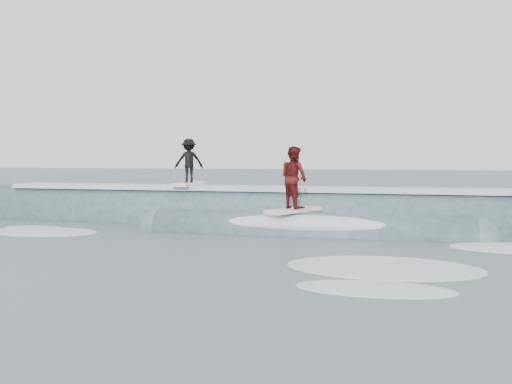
# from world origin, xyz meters

# --- Properties ---
(ground) EXTENTS (160.00, 160.00, 0.00)m
(ground) POSITION_xyz_m (0.00, 0.00, 0.00)
(ground) COLOR #3C4E57
(ground) RESTS_ON ground
(breaking_wave) EXTENTS (22.85, 3.93, 2.31)m
(breaking_wave) POSITION_xyz_m (0.30, 3.64, 0.04)
(breaking_wave) COLOR #325455
(breaking_wave) RESTS_ON ground
(surfer_black) EXTENTS (1.09, 2.00, 1.57)m
(surfer_black) POSITION_xyz_m (-2.58, 4.00, 1.96)
(surfer_black) COLOR white
(surfer_black) RESTS_ON ground
(surfer_red) EXTENTS (1.40, 2.03, 1.86)m
(surfer_red) POSITION_xyz_m (1.40, 1.80, 1.52)
(surfer_red) COLOR white
(surfer_red) RESTS_ON ground
(whitewater) EXTENTS (15.66, 7.09, 0.10)m
(whitewater) POSITION_xyz_m (0.90, -1.16, 0.00)
(whitewater) COLOR white
(whitewater) RESTS_ON ground
(far_swells) EXTENTS (37.40, 8.65, 0.80)m
(far_swells) POSITION_xyz_m (0.66, 17.65, 0.00)
(far_swells) COLOR #325455
(far_swells) RESTS_ON ground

